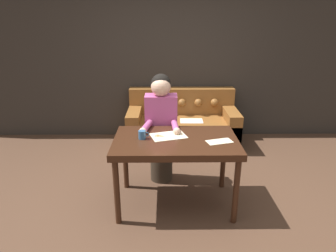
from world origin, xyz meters
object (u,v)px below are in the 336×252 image
(couch, at_px, (182,125))
(scissors, at_px, (162,136))
(dining_table, at_px, (176,146))
(mug, at_px, (142,135))
(person, at_px, (161,127))

(couch, relative_size, scissors, 7.67)
(dining_table, height_order, couch, couch)
(couch, xyz_separation_m, mug, (-0.52, -1.70, 0.51))
(dining_table, height_order, scissors, scissors)
(couch, bearing_deg, scissors, -100.98)
(mug, bearing_deg, couch, 73.14)
(mug, bearing_deg, dining_table, -0.79)
(couch, bearing_deg, person, -105.58)
(scissors, bearing_deg, mug, -161.66)
(scissors, xyz_separation_m, mug, (-0.20, -0.07, 0.04))
(dining_table, distance_m, person, 0.56)
(dining_table, height_order, person, person)
(dining_table, distance_m, couch, 1.76)
(scissors, bearing_deg, dining_table, -25.42)
(dining_table, height_order, mug, mug)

